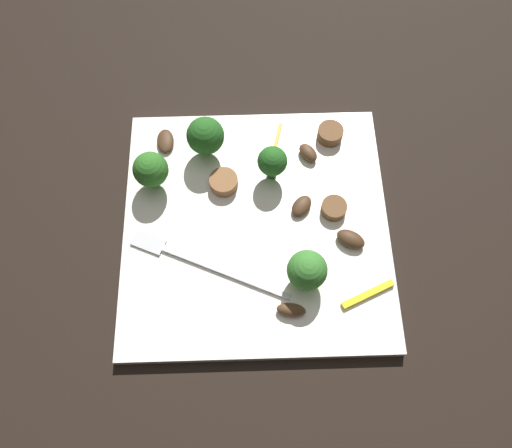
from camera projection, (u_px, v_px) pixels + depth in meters
The scene contains 17 objects.
ground_plane at pixel (256, 228), 0.57m from camera, with size 1.40×1.40×0.00m, color black.
plate at pixel (256, 226), 0.57m from camera, with size 0.29×0.29×0.01m, color white.
fork at pixel (198, 262), 0.54m from camera, with size 0.17×0.08×0.00m.
broccoli_floret_0 at pixel (272, 162), 0.56m from camera, with size 0.03×0.03×0.05m.
broccoli_floret_1 at pixel (307, 270), 0.51m from camera, with size 0.04×0.04×0.05m.
broccoli_floret_2 at pixel (151, 170), 0.55m from camera, with size 0.04×0.04×0.05m.
broccoli_floret_3 at pixel (205, 136), 0.57m from camera, with size 0.04×0.04×0.05m.
sausage_slice_0 at pixel (330, 134), 0.60m from camera, with size 0.03×0.03×0.01m, color brown.
sausage_slice_1 at pixel (334, 208), 0.56m from camera, with size 0.03×0.03×0.01m, color brown.
sausage_slice_2 at pixel (224, 182), 0.57m from camera, with size 0.03×0.03×0.01m, color brown.
mushroom_0 at pixel (351, 239), 0.55m from camera, with size 0.03×0.02×0.01m, color #422B19.
mushroom_1 at pixel (165, 141), 0.60m from camera, with size 0.03×0.02×0.01m, color #422B19.
mushroom_2 at pixel (308, 153), 0.59m from camera, with size 0.03×0.02×0.01m, color #4C331E.
mushroom_3 at pixel (302, 206), 0.56m from camera, with size 0.03×0.02×0.01m, color #422B19.
mushroom_4 at pixel (291, 310), 0.52m from camera, with size 0.03×0.01×0.01m, color #4C331E.
pepper_strip_0 at pixel (368, 294), 0.53m from camera, with size 0.06×0.01×0.00m, color yellow.
pepper_strip_1 at pixel (277, 140), 0.60m from camera, with size 0.05×0.00×0.00m, color orange.
Camera 1 is at (0.01, 0.23, 0.52)m, focal length 36.04 mm.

